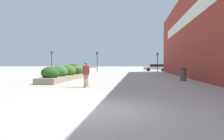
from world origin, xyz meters
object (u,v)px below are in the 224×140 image
(trash_bin, at_px, (183,75))
(car_center_left, at_px, (156,67))
(traffic_light_left, at_px, (97,59))
(traffic_light_far_left, at_px, (52,58))
(skateboarder, at_px, (86,71))
(traffic_light_right, at_px, (157,59))
(car_leftmost, at_px, (196,68))
(skateboard, at_px, (86,86))

(trash_bin, xyz_separation_m, car_center_left, (0.12, 26.19, 0.24))
(trash_bin, distance_m, traffic_light_left, 22.28)
(car_center_left, height_order, traffic_light_far_left, traffic_light_far_left)
(skateboarder, distance_m, trash_bin, 8.83)
(traffic_light_right, height_order, traffic_light_far_left, traffic_light_far_left)
(traffic_light_left, distance_m, traffic_light_far_left, 8.36)
(car_leftmost, xyz_separation_m, traffic_light_left, (-18.12, -4.81, 1.65))
(skateboarder, height_order, trash_bin, skateboarder)
(car_center_left, bearing_deg, skateboard, 167.85)
(traffic_light_right, bearing_deg, skateboarder, -104.46)
(skateboard, distance_m, car_leftmost, 33.22)
(traffic_light_left, distance_m, traffic_light_right, 10.45)
(trash_bin, xyz_separation_m, traffic_light_left, (-10.62, 19.50, 1.88))
(skateboarder, distance_m, car_leftmost, 33.22)
(traffic_light_right, bearing_deg, car_leftmost, 30.43)
(trash_bin, distance_m, traffic_light_far_left, 27.37)
(skateboard, xyz_separation_m, car_leftmost, (14.25, 30.01, 0.67))
(traffic_light_right, bearing_deg, skateboard, -104.46)
(skateboarder, height_order, traffic_light_far_left, traffic_light_far_left)
(skateboard, xyz_separation_m, trash_bin, (6.74, 5.69, 0.44))
(traffic_light_far_left, bearing_deg, traffic_light_left, -0.86)
(trash_bin, height_order, car_center_left, car_center_left)
(skateboard, bearing_deg, traffic_light_right, 80.14)
(skateboarder, relative_size, car_leftmost, 0.32)
(car_leftmost, distance_m, traffic_light_left, 18.82)
(car_leftmost, xyz_separation_m, car_center_left, (-7.38, 1.88, 0.02))
(skateboard, distance_m, traffic_light_far_left, 28.22)
(skateboard, height_order, traffic_light_far_left, traffic_light_far_left)
(skateboarder, xyz_separation_m, traffic_light_left, (-3.87, 25.19, 1.44))
(traffic_light_left, bearing_deg, trash_bin, -61.44)
(skateboarder, xyz_separation_m, traffic_light_right, (6.58, 25.50, 1.35))
(car_leftmost, bearing_deg, traffic_light_right, -59.57)
(traffic_light_left, bearing_deg, traffic_light_right, 1.68)
(skateboarder, relative_size, traffic_light_right, 0.42)
(car_center_left, distance_m, traffic_light_right, 6.57)
(skateboard, height_order, traffic_light_left, traffic_light_left)
(traffic_light_left, xyz_separation_m, traffic_light_far_left, (-8.36, 0.13, 0.13))
(skateboarder, relative_size, traffic_light_left, 0.40)
(car_center_left, distance_m, traffic_light_left, 12.75)
(skateboarder, distance_m, traffic_light_left, 25.53)
(traffic_light_left, bearing_deg, car_center_left, 31.93)
(traffic_light_right, bearing_deg, car_center_left, 87.43)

